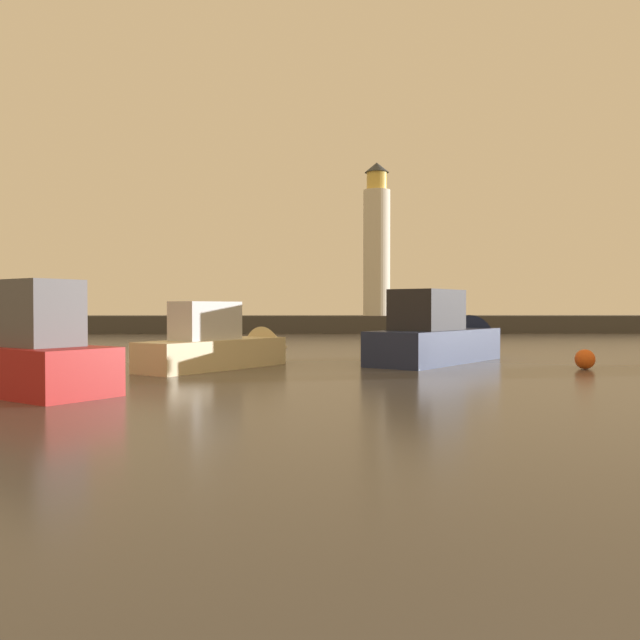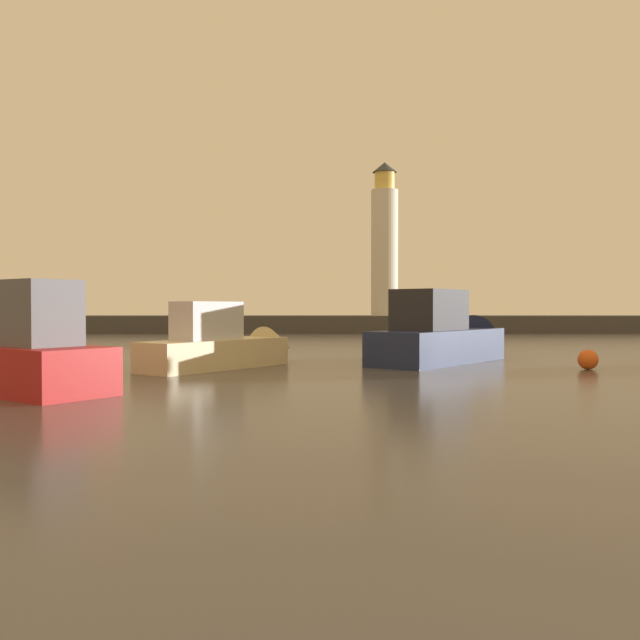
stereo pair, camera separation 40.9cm
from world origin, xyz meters
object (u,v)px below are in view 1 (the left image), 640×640
object	(u,v)px
motorboat_3	(447,337)
motorboat_1	(228,346)
lighthouse	(377,243)
motorboat_0	(2,357)
mooring_buoy	(585,359)

from	to	relation	value
motorboat_3	motorboat_1	bearing A→B (deg)	-163.53
lighthouse	motorboat_0	bearing A→B (deg)	-109.64
motorboat_0	motorboat_3	xyz separation A→B (m)	(14.50, 9.60, 0.09)
lighthouse	motorboat_1	bearing A→B (deg)	-105.20
motorboat_1	mooring_buoy	size ratio (longest dim) A/B	9.78
lighthouse	motorboat_1	world-z (taller)	lighthouse
motorboat_1	lighthouse	bearing A→B (deg)	74.80
motorboat_1	motorboat_0	bearing A→B (deg)	-128.36
motorboat_0	mooring_buoy	world-z (taller)	motorboat_0
motorboat_1	motorboat_3	bearing A→B (deg)	16.47
lighthouse	motorboat_0	xyz separation A→B (m)	(-15.12, -42.39, -7.23)
mooring_buoy	motorboat_0	bearing A→B (deg)	-163.01
motorboat_3	motorboat_0	bearing A→B (deg)	-146.48
lighthouse	mooring_buoy	xyz separation A→B (m)	(3.68, -36.64, -7.78)
lighthouse	motorboat_3	bearing A→B (deg)	-91.09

